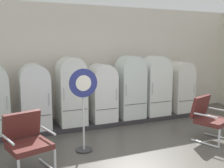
{
  "coord_description": "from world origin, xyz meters",
  "views": [
    {
      "loc": [
        -2.22,
        -3.1,
        2.02
      ],
      "look_at": [
        0.28,
        2.75,
        1.04
      ],
      "focal_mm": 41.85,
      "sensor_mm": 36.0,
      "label": 1
    }
  ],
  "objects_px": {
    "refrigerator_5": "(156,84)",
    "armchair_right": "(208,116)",
    "refrigerator_1": "(35,95)",
    "refrigerator_2": "(71,89)",
    "refrigerator_4": "(131,85)",
    "sign_stand": "(84,108)",
    "refrigerator_3": "(102,91)",
    "armchair_left": "(27,139)",
    "refrigerator_6": "(181,85)"
  },
  "relations": [
    {
      "from": "refrigerator_5",
      "to": "armchair_right",
      "type": "xyz_separation_m",
      "value": [
        0.11,
        -1.88,
        -0.44
      ]
    },
    {
      "from": "refrigerator_1",
      "to": "refrigerator_2",
      "type": "distance_m",
      "value": 0.85
    },
    {
      "from": "refrigerator_4",
      "to": "sign_stand",
      "type": "height_order",
      "value": "refrigerator_4"
    },
    {
      "from": "refrigerator_1",
      "to": "refrigerator_5",
      "type": "relative_size",
      "value": 0.93
    },
    {
      "from": "refrigerator_1",
      "to": "refrigerator_3",
      "type": "relative_size",
      "value": 1.04
    },
    {
      "from": "refrigerator_4",
      "to": "refrigerator_5",
      "type": "bearing_deg",
      "value": -0.06
    },
    {
      "from": "refrigerator_2",
      "to": "armchair_left",
      "type": "bearing_deg",
      "value": -123.56
    },
    {
      "from": "refrigerator_5",
      "to": "refrigerator_6",
      "type": "relative_size",
      "value": 1.12
    },
    {
      "from": "refrigerator_4",
      "to": "armchair_right",
      "type": "height_order",
      "value": "refrigerator_4"
    },
    {
      "from": "refrigerator_2",
      "to": "refrigerator_5",
      "type": "distance_m",
      "value": 2.33
    },
    {
      "from": "refrigerator_3",
      "to": "refrigerator_4",
      "type": "relative_size",
      "value": 0.88
    },
    {
      "from": "refrigerator_5",
      "to": "armchair_right",
      "type": "distance_m",
      "value": 1.93
    },
    {
      "from": "refrigerator_2",
      "to": "armchair_left",
      "type": "relative_size",
      "value": 1.74
    },
    {
      "from": "refrigerator_1",
      "to": "armchair_left",
      "type": "bearing_deg",
      "value": -101.07
    },
    {
      "from": "refrigerator_4",
      "to": "refrigerator_5",
      "type": "distance_m",
      "value": 0.77
    },
    {
      "from": "refrigerator_5",
      "to": "sign_stand",
      "type": "distance_m",
      "value": 2.86
    },
    {
      "from": "armchair_right",
      "to": "sign_stand",
      "type": "xyz_separation_m",
      "value": [
        -2.59,
        0.46,
        0.33
      ]
    },
    {
      "from": "refrigerator_3",
      "to": "armchair_right",
      "type": "xyz_separation_m",
      "value": [
        1.66,
        -1.94,
        -0.35
      ]
    },
    {
      "from": "refrigerator_1",
      "to": "refrigerator_4",
      "type": "distance_m",
      "value": 2.42
    },
    {
      "from": "armchair_left",
      "to": "refrigerator_4",
      "type": "bearing_deg",
      "value": 32.7
    },
    {
      "from": "refrigerator_3",
      "to": "sign_stand",
      "type": "distance_m",
      "value": 1.75
    },
    {
      "from": "refrigerator_2",
      "to": "refrigerator_5",
      "type": "xyz_separation_m",
      "value": [
        2.33,
        -0.03,
        -0.01
      ]
    },
    {
      "from": "refrigerator_1",
      "to": "refrigerator_5",
      "type": "xyz_separation_m",
      "value": [
        3.18,
        -0.04,
        0.06
      ]
    },
    {
      "from": "refrigerator_3",
      "to": "refrigerator_4",
      "type": "distance_m",
      "value": 0.79
    },
    {
      "from": "refrigerator_2",
      "to": "refrigerator_4",
      "type": "bearing_deg",
      "value": -1.22
    },
    {
      "from": "refrigerator_3",
      "to": "sign_stand",
      "type": "xyz_separation_m",
      "value": [
        -0.93,
        -1.48,
        -0.02
      ]
    },
    {
      "from": "armchair_right",
      "to": "sign_stand",
      "type": "relative_size",
      "value": 0.59
    },
    {
      "from": "refrigerator_2",
      "to": "refrigerator_4",
      "type": "relative_size",
      "value": 1.0
    },
    {
      "from": "armchair_left",
      "to": "refrigerator_5",
      "type": "bearing_deg",
      "value": 26.7
    },
    {
      "from": "refrigerator_2",
      "to": "sign_stand",
      "type": "relative_size",
      "value": 1.03
    },
    {
      "from": "refrigerator_3",
      "to": "refrigerator_6",
      "type": "xyz_separation_m",
      "value": [
        2.39,
        -0.05,
        -0.0
      ]
    },
    {
      "from": "refrigerator_2",
      "to": "refrigerator_3",
      "type": "bearing_deg",
      "value": 1.63
    },
    {
      "from": "refrigerator_5",
      "to": "armchair_left",
      "type": "distance_m",
      "value": 3.98
    },
    {
      "from": "refrigerator_3",
      "to": "sign_stand",
      "type": "height_order",
      "value": "sign_stand"
    },
    {
      "from": "refrigerator_3",
      "to": "refrigerator_4",
      "type": "bearing_deg",
      "value": -4.1
    },
    {
      "from": "refrigerator_3",
      "to": "refrigerator_6",
      "type": "height_order",
      "value": "refrigerator_3"
    },
    {
      "from": "armchair_right",
      "to": "sign_stand",
      "type": "height_order",
      "value": "sign_stand"
    },
    {
      "from": "refrigerator_1",
      "to": "refrigerator_5",
      "type": "height_order",
      "value": "refrigerator_5"
    },
    {
      "from": "refrigerator_4",
      "to": "armchair_left",
      "type": "relative_size",
      "value": 1.74
    },
    {
      "from": "refrigerator_1",
      "to": "refrigerator_3",
      "type": "xyz_separation_m",
      "value": [
        1.64,
        0.02,
        -0.03
      ]
    },
    {
      "from": "refrigerator_3",
      "to": "armchair_left",
      "type": "relative_size",
      "value": 1.53
    },
    {
      "from": "refrigerator_2",
      "to": "refrigerator_3",
      "type": "relative_size",
      "value": 1.13
    },
    {
      "from": "sign_stand",
      "to": "refrigerator_2",
      "type": "bearing_deg",
      "value": 84.35
    },
    {
      "from": "armchair_left",
      "to": "sign_stand",
      "type": "height_order",
      "value": "sign_stand"
    },
    {
      "from": "refrigerator_4",
      "to": "refrigerator_6",
      "type": "height_order",
      "value": "refrigerator_4"
    },
    {
      "from": "refrigerator_2",
      "to": "refrigerator_6",
      "type": "xyz_separation_m",
      "value": [
        3.18,
        -0.03,
        -0.11
      ]
    },
    {
      "from": "armchair_left",
      "to": "refrigerator_3",
      "type": "bearing_deg",
      "value": 42.64
    },
    {
      "from": "refrigerator_3",
      "to": "sign_stand",
      "type": "relative_size",
      "value": 0.9
    },
    {
      "from": "refrigerator_6",
      "to": "armchair_right",
      "type": "distance_m",
      "value": 2.05
    },
    {
      "from": "refrigerator_4",
      "to": "armchair_left",
      "type": "bearing_deg",
      "value": -147.3
    }
  ]
}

